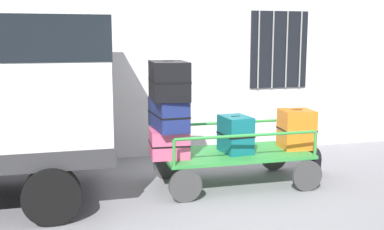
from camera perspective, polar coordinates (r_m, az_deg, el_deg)
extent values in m
plane|color=gray|center=(6.79, 1.71, -9.67)|extent=(40.00, 40.00, 0.00)
cube|color=silver|center=(8.83, -2.95, 11.23)|extent=(12.00, 0.30, 5.00)
cube|color=black|center=(8.47, -14.78, 7.63)|extent=(1.20, 0.04, 1.50)
cylinder|color=gray|center=(8.44, -17.86, 7.48)|extent=(0.03, 0.03, 1.50)
cylinder|color=gray|center=(8.43, -15.81, 7.58)|extent=(0.03, 0.03, 1.50)
cylinder|color=gray|center=(8.43, -13.75, 7.66)|extent=(0.03, 0.03, 1.50)
cylinder|color=gray|center=(8.44, -11.70, 7.74)|extent=(0.03, 0.03, 1.50)
cube|color=black|center=(9.39, 10.68, 7.92)|extent=(1.20, 0.04, 1.50)
cylinder|color=gray|center=(9.16, 8.23, 7.95)|extent=(0.03, 0.03, 1.50)
cylinder|color=gray|center=(9.29, 9.94, 7.93)|extent=(0.03, 0.03, 1.50)
cylinder|color=gray|center=(9.42, 11.62, 7.89)|extent=(0.03, 0.03, 1.50)
cylinder|color=gray|center=(9.55, 13.24, 7.86)|extent=(0.03, 0.03, 1.50)
cylinder|color=black|center=(5.88, -16.90, -9.53)|extent=(0.70, 0.22, 0.70)
cube|color=#2D8438|center=(7.10, 5.30, -4.75)|extent=(2.21, 1.10, 0.05)
cylinder|color=#383838|center=(7.04, 14.02, -7.27)|extent=(0.46, 0.06, 0.46)
cylinder|color=#383838|center=(8.02, 10.07, -5.09)|extent=(0.46, 0.06, 0.46)
cylinder|color=#383838|center=(6.38, -0.81, -8.74)|extent=(0.46, 0.06, 0.46)
cylinder|color=#383838|center=(7.44, -2.98, -6.09)|extent=(0.46, 0.06, 0.46)
cylinder|color=#2D8438|center=(7.04, 14.96, -3.43)|extent=(0.04, 0.04, 0.36)
cylinder|color=#2D8438|center=(7.92, 11.29, -1.88)|extent=(0.04, 0.04, 0.36)
cylinder|color=#2D8438|center=(6.27, -2.24, -4.67)|extent=(0.04, 0.04, 0.36)
cylinder|color=#2D8438|center=(7.25, -4.03, -2.77)|extent=(0.04, 0.04, 0.36)
cylinder|color=#2D8438|center=(6.54, 6.90, -2.53)|extent=(2.13, 0.04, 0.04)
cylinder|color=#2D8438|center=(7.48, 3.99, -0.98)|extent=(2.13, 0.04, 0.04)
cube|color=#CC4C72|center=(6.76, -2.86, -3.47)|extent=(0.58, 0.59, 0.40)
cube|color=black|center=(6.76, -2.86, -3.47)|extent=(0.59, 0.60, 0.02)
cube|color=black|center=(6.72, -2.88, -1.84)|extent=(0.16, 0.04, 0.02)
cube|color=navy|center=(6.70, -2.93, 0.12)|extent=(0.45, 0.88, 0.44)
cube|color=black|center=(6.70, -2.93, 0.12)|extent=(0.46, 0.89, 0.02)
cube|color=black|center=(6.67, -2.95, 1.93)|extent=(0.14, 0.04, 0.02)
cube|color=black|center=(6.60, -2.90, 4.31)|extent=(0.55, 0.91, 0.54)
cube|color=black|center=(6.60, -2.90, 4.31)|extent=(0.56, 0.93, 0.02)
cube|color=black|center=(6.58, -2.91, 6.60)|extent=(0.16, 0.04, 0.02)
cube|color=#0F5960|center=(7.01, 5.38, -2.39)|extent=(0.43, 0.57, 0.55)
cube|color=black|center=(7.01, 5.38, -2.39)|extent=(0.44, 0.58, 0.02)
cube|color=black|center=(6.96, 5.41, -0.20)|extent=(0.14, 0.04, 0.02)
cube|color=orange|center=(7.44, 12.76, -1.69)|extent=(0.53, 0.53, 0.61)
cube|color=black|center=(7.44, 12.76, -1.69)|extent=(0.54, 0.54, 0.02)
cube|color=black|center=(7.39, 12.84, 0.57)|extent=(0.16, 0.04, 0.02)
ellipsoid|color=black|center=(8.00, 14.80, -5.37)|extent=(0.27, 0.19, 0.44)
cube|color=black|center=(7.93, 15.12, -5.84)|extent=(0.14, 0.06, 0.15)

